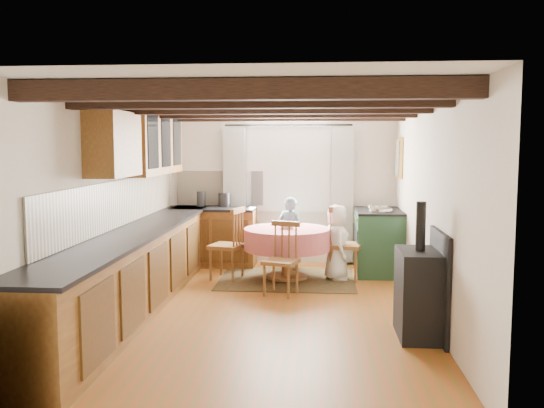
# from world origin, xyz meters

# --- Properties ---
(floor) EXTENTS (3.60, 5.50, 0.00)m
(floor) POSITION_xyz_m (0.00, 0.00, 0.00)
(floor) COLOR #9E501E
(floor) RESTS_ON ground
(ceiling) EXTENTS (3.60, 5.50, 0.00)m
(ceiling) POSITION_xyz_m (0.00, 0.00, 2.40)
(ceiling) COLOR white
(ceiling) RESTS_ON ground
(wall_back) EXTENTS (3.60, 0.00, 2.40)m
(wall_back) POSITION_xyz_m (0.00, 2.75, 1.20)
(wall_back) COLOR silver
(wall_back) RESTS_ON ground
(wall_front) EXTENTS (3.60, 0.00, 2.40)m
(wall_front) POSITION_xyz_m (0.00, -2.75, 1.20)
(wall_front) COLOR silver
(wall_front) RESTS_ON ground
(wall_left) EXTENTS (0.00, 5.50, 2.40)m
(wall_left) POSITION_xyz_m (-1.80, 0.00, 1.20)
(wall_left) COLOR silver
(wall_left) RESTS_ON ground
(wall_right) EXTENTS (0.00, 5.50, 2.40)m
(wall_right) POSITION_xyz_m (1.80, 0.00, 1.20)
(wall_right) COLOR silver
(wall_right) RESTS_ON ground
(beam_a) EXTENTS (3.60, 0.16, 0.16)m
(beam_a) POSITION_xyz_m (0.00, -2.00, 2.31)
(beam_a) COLOR #352015
(beam_a) RESTS_ON ceiling
(beam_b) EXTENTS (3.60, 0.16, 0.16)m
(beam_b) POSITION_xyz_m (0.00, -1.00, 2.31)
(beam_b) COLOR #352015
(beam_b) RESTS_ON ceiling
(beam_c) EXTENTS (3.60, 0.16, 0.16)m
(beam_c) POSITION_xyz_m (0.00, 0.00, 2.31)
(beam_c) COLOR #352015
(beam_c) RESTS_ON ceiling
(beam_d) EXTENTS (3.60, 0.16, 0.16)m
(beam_d) POSITION_xyz_m (0.00, 1.00, 2.31)
(beam_d) COLOR #352015
(beam_d) RESTS_ON ceiling
(beam_e) EXTENTS (3.60, 0.16, 0.16)m
(beam_e) POSITION_xyz_m (0.00, 2.00, 2.31)
(beam_e) COLOR #352015
(beam_e) RESTS_ON ceiling
(splash_left) EXTENTS (0.02, 4.50, 0.55)m
(splash_left) POSITION_xyz_m (-1.78, 0.30, 1.20)
(splash_left) COLOR beige
(splash_left) RESTS_ON wall_left
(splash_back) EXTENTS (1.40, 0.02, 0.55)m
(splash_back) POSITION_xyz_m (-1.00, 2.73, 1.20)
(splash_back) COLOR beige
(splash_back) RESTS_ON wall_back
(base_cabinet_left) EXTENTS (0.60, 5.30, 0.88)m
(base_cabinet_left) POSITION_xyz_m (-1.50, 0.00, 0.44)
(base_cabinet_left) COLOR brown
(base_cabinet_left) RESTS_ON floor
(base_cabinet_back) EXTENTS (1.30, 0.60, 0.88)m
(base_cabinet_back) POSITION_xyz_m (-1.05, 2.45, 0.44)
(base_cabinet_back) COLOR brown
(base_cabinet_back) RESTS_ON floor
(worktop_left) EXTENTS (0.64, 5.30, 0.04)m
(worktop_left) POSITION_xyz_m (-1.48, 0.00, 0.90)
(worktop_left) COLOR black
(worktop_left) RESTS_ON base_cabinet_left
(worktop_back) EXTENTS (1.30, 0.64, 0.04)m
(worktop_back) POSITION_xyz_m (-1.05, 2.43, 0.90)
(worktop_back) COLOR black
(worktop_back) RESTS_ON base_cabinet_back
(wall_cabinet_glass) EXTENTS (0.34, 1.80, 0.90)m
(wall_cabinet_glass) POSITION_xyz_m (-1.63, 1.20, 1.95)
(wall_cabinet_glass) COLOR brown
(wall_cabinet_glass) RESTS_ON wall_left
(wall_cabinet_solid) EXTENTS (0.34, 0.90, 0.70)m
(wall_cabinet_solid) POSITION_xyz_m (-1.63, -0.30, 1.90)
(wall_cabinet_solid) COLOR brown
(wall_cabinet_solid) RESTS_ON wall_left
(window_frame) EXTENTS (1.34, 0.03, 1.54)m
(window_frame) POSITION_xyz_m (0.10, 2.73, 1.60)
(window_frame) COLOR white
(window_frame) RESTS_ON wall_back
(window_pane) EXTENTS (1.20, 0.01, 1.40)m
(window_pane) POSITION_xyz_m (0.10, 2.74, 1.60)
(window_pane) COLOR white
(window_pane) RESTS_ON wall_back
(curtain_left) EXTENTS (0.35, 0.10, 2.10)m
(curtain_left) POSITION_xyz_m (-0.75, 2.65, 1.10)
(curtain_left) COLOR #A4A4A4
(curtain_left) RESTS_ON wall_back
(curtain_right) EXTENTS (0.35, 0.10, 2.10)m
(curtain_right) POSITION_xyz_m (0.95, 2.65, 1.10)
(curtain_right) COLOR #A4A4A4
(curtain_right) RESTS_ON wall_back
(curtain_rod) EXTENTS (2.00, 0.03, 0.03)m
(curtain_rod) POSITION_xyz_m (0.10, 2.65, 2.20)
(curtain_rod) COLOR black
(curtain_rod) RESTS_ON wall_back
(wall_picture) EXTENTS (0.04, 0.50, 0.60)m
(wall_picture) POSITION_xyz_m (1.77, 2.30, 1.70)
(wall_picture) COLOR gold
(wall_picture) RESTS_ON wall_right
(wall_plate) EXTENTS (0.30, 0.02, 0.30)m
(wall_plate) POSITION_xyz_m (1.05, 2.72, 1.70)
(wall_plate) COLOR silver
(wall_plate) RESTS_ON wall_back
(rug) EXTENTS (1.89, 1.47, 0.01)m
(rug) POSITION_xyz_m (0.15, 1.56, 0.01)
(rug) COLOR brown
(rug) RESTS_ON floor
(dining_table) EXTENTS (1.21, 1.21, 0.73)m
(dining_table) POSITION_xyz_m (0.15, 1.56, 0.36)
(dining_table) COLOR #C0553D
(dining_table) RESTS_ON floor
(chair_near) EXTENTS (0.51, 0.52, 0.93)m
(chair_near) POSITION_xyz_m (0.12, 0.73, 0.46)
(chair_near) COLOR brown
(chair_near) RESTS_ON floor
(chair_left) EXTENTS (0.56, 0.54, 1.03)m
(chair_left) POSITION_xyz_m (-0.70, 1.53, 0.51)
(chair_left) COLOR brown
(chair_left) RESTS_ON floor
(chair_right) EXTENTS (0.55, 0.54, 1.05)m
(chair_right) POSITION_xyz_m (0.97, 1.65, 0.52)
(chair_right) COLOR brown
(chair_right) RESTS_ON floor
(aga_range) EXTENTS (0.67, 1.04, 0.96)m
(aga_range) POSITION_xyz_m (1.47, 2.11, 0.48)
(aga_range) COLOR #20452C
(aga_range) RESTS_ON floor
(cast_iron_stove) EXTENTS (0.40, 0.67, 1.35)m
(cast_iron_stove) POSITION_xyz_m (1.58, -0.74, 0.67)
(cast_iron_stove) COLOR black
(cast_iron_stove) RESTS_ON floor
(child_far) EXTENTS (0.47, 0.38, 1.11)m
(child_far) POSITION_xyz_m (0.16, 2.30, 0.55)
(child_far) COLOR #486673
(child_far) RESTS_ON floor
(child_right) EXTENTS (0.42, 0.57, 1.06)m
(child_right) POSITION_xyz_m (0.84, 1.60, 0.53)
(child_right) COLOR white
(child_right) RESTS_ON floor
(bowl_a) EXTENTS (0.26, 0.26, 0.05)m
(bowl_a) POSITION_xyz_m (0.14, 1.55, 0.76)
(bowl_a) COLOR silver
(bowl_a) RESTS_ON dining_table
(bowl_b) EXTENTS (0.28, 0.28, 0.06)m
(bowl_b) POSITION_xyz_m (0.13, 1.60, 0.76)
(bowl_b) COLOR silver
(bowl_b) RESTS_ON dining_table
(cup) EXTENTS (0.14, 0.14, 0.10)m
(cup) POSITION_xyz_m (0.21, 1.53, 0.78)
(cup) COLOR silver
(cup) RESTS_ON dining_table
(canister_tall) EXTENTS (0.14, 0.14, 0.24)m
(canister_tall) POSITION_xyz_m (-1.27, 2.53, 1.04)
(canister_tall) COLOR #262628
(canister_tall) RESTS_ON worktop_back
(canister_wide) EXTENTS (0.19, 0.19, 0.22)m
(canister_wide) POSITION_xyz_m (-0.90, 2.54, 1.03)
(canister_wide) COLOR #262628
(canister_wide) RESTS_ON worktop_back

